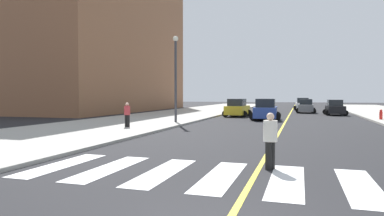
{
  "coord_description": "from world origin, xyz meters",
  "views": [
    {
      "loc": [
        1.23,
        -5.6,
        2.32
      ],
      "look_at": [
        -10.48,
        31.79,
        0.85
      ],
      "focal_mm": 32.49,
      "sensor_mm": 36.0,
      "label": 1
    }
  ],
  "objects_px": {
    "car_gray_third": "(306,106)",
    "car_black_nearest": "(335,108)",
    "pedestrian_crossing": "(270,138)",
    "fire_hydrant": "(381,115)",
    "car_yellow_fifth": "(237,108)",
    "car_white_second": "(303,104)",
    "car_blue_fourth": "(266,110)",
    "street_lamp": "(176,71)",
    "pedestrian_walking_west": "(127,114)"
  },
  "relations": [
    {
      "from": "car_blue_fourth",
      "to": "car_yellow_fifth",
      "type": "relative_size",
      "value": 1.03
    },
    {
      "from": "car_yellow_fifth",
      "to": "street_lamp",
      "type": "height_order",
      "value": "street_lamp"
    },
    {
      "from": "car_gray_third",
      "to": "fire_hydrant",
      "type": "xyz_separation_m",
      "value": [
        6.15,
        -12.89,
        -0.26
      ]
    },
    {
      "from": "pedestrian_walking_west",
      "to": "street_lamp",
      "type": "relative_size",
      "value": 0.24
    },
    {
      "from": "car_gray_third",
      "to": "pedestrian_walking_west",
      "type": "xyz_separation_m",
      "value": [
        -11.91,
        -26.11,
        0.23
      ]
    },
    {
      "from": "car_gray_third",
      "to": "car_yellow_fifth",
      "type": "relative_size",
      "value": 0.93
    },
    {
      "from": "car_white_second",
      "to": "car_gray_third",
      "type": "height_order",
      "value": "car_white_second"
    },
    {
      "from": "street_lamp",
      "to": "fire_hydrant",
      "type": "bearing_deg",
      "value": 26.19
    },
    {
      "from": "car_gray_third",
      "to": "car_blue_fourth",
      "type": "distance_m",
      "value": 15.01
    },
    {
      "from": "car_black_nearest",
      "to": "car_gray_third",
      "type": "distance_m",
      "value": 5.23
    },
    {
      "from": "car_white_second",
      "to": "street_lamp",
      "type": "height_order",
      "value": "street_lamp"
    },
    {
      "from": "fire_hydrant",
      "to": "car_blue_fourth",
      "type": "bearing_deg",
      "value": -170.6
    },
    {
      "from": "car_gray_third",
      "to": "car_blue_fourth",
      "type": "relative_size",
      "value": 0.9
    },
    {
      "from": "pedestrian_walking_west",
      "to": "street_lamp",
      "type": "xyz_separation_m",
      "value": [
        1.63,
        5.14,
        3.19
      ]
    },
    {
      "from": "car_white_second",
      "to": "car_blue_fourth",
      "type": "bearing_deg",
      "value": 78.88
    },
    {
      "from": "pedestrian_crossing",
      "to": "car_blue_fourth",
      "type": "bearing_deg",
      "value": -145.94
    },
    {
      "from": "car_black_nearest",
      "to": "pedestrian_crossing",
      "type": "xyz_separation_m",
      "value": [
        -4.68,
        -32.06,
        0.14
      ]
    },
    {
      "from": "car_yellow_fifth",
      "to": "street_lamp",
      "type": "xyz_separation_m",
      "value": [
        -3.1,
        -10.83,
        3.36
      ]
    },
    {
      "from": "fire_hydrant",
      "to": "street_lamp",
      "type": "height_order",
      "value": "street_lamp"
    },
    {
      "from": "car_yellow_fifth",
      "to": "pedestrian_crossing",
      "type": "xyz_separation_m",
      "value": [
        5.62,
        -26.11,
        0.08
      ]
    },
    {
      "from": "street_lamp",
      "to": "car_black_nearest",
      "type": "bearing_deg",
      "value": 51.38
    },
    {
      "from": "car_yellow_fifth",
      "to": "fire_hydrant",
      "type": "relative_size",
      "value": 4.9
    },
    {
      "from": "car_white_second",
      "to": "car_gray_third",
      "type": "xyz_separation_m",
      "value": [
        0.38,
        -7.91,
        -0.05
      ]
    },
    {
      "from": "car_white_second",
      "to": "pedestrian_walking_west",
      "type": "relative_size",
      "value": 2.6
    },
    {
      "from": "car_black_nearest",
      "to": "street_lamp",
      "type": "distance_m",
      "value": 21.75
    },
    {
      "from": "pedestrian_crossing",
      "to": "car_gray_third",
      "type": "bearing_deg",
      "value": -154.2
    },
    {
      "from": "car_gray_third",
      "to": "pedestrian_walking_west",
      "type": "relative_size",
      "value": 2.44
    },
    {
      "from": "pedestrian_crossing",
      "to": "street_lamp",
      "type": "xyz_separation_m",
      "value": [
        -8.72,
        15.28,
        3.28
      ]
    },
    {
      "from": "pedestrian_walking_west",
      "to": "fire_hydrant",
      "type": "xyz_separation_m",
      "value": [
        18.06,
        13.22,
        -0.48
      ]
    },
    {
      "from": "car_white_second",
      "to": "car_gray_third",
      "type": "bearing_deg",
      "value": 90.23
    },
    {
      "from": "car_gray_third",
      "to": "car_yellow_fifth",
      "type": "distance_m",
      "value": 12.43
    },
    {
      "from": "car_white_second",
      "to": "pedestrian_crossing",
      "type": "height_order",
      "value": "car_white_second"
    },
    {
      "from": "car_white_second",
      "to": "car_blue_fourth",
      "type": "xyz_separation_m",
      "value": [
        -3.38,
        -22.44,
        0.04
      ]
    },
    {
      "from": "car_black_nearest",
      "to": "pedestrian_crossing",
      "type": "bearing_deg",
      "value": 79.62
    },
    {
      "from": "car_blue_fourth",
      "to": "pedestrian_crossing",
      "type": "bearing_deg",
      "value": -86.67
    },
    {
      "from": "car_blue_fourth",
      "to": "car_yellow_fifth",
      "type": "distance_m",
      "value": 5.56
    },
    {
      "from": "car_black_nearest",
      "to": "car_yellow_fifth",
      "type": "bearing_deg",
      "value": 27.93
    },
    {
      "from": "car_white_second",
      "to": "street_lamp",
      "type": "distance_m",
      "value": 30.71
    },
    {
      "from": "car_black_nearest",
      "to": "fire_hydrant",
      "type": "relative_size",
      "value": 4.53
    },
    {
      "from": "fire_hydrant",
      "to": "car_white_second",
      "type": "bearing_deg",
      "value": 107.44
    },
    {
      "from": "car_blue_fourth",
      "to": "car_yellow_fifth",
      "type": "xyz_separation_m",
      "value": [
        -3.42,
        4.39,
        -0.03
      ]
    },
    {
      "from": "car_black_nearest",
      "to": "car_white_second",
      "type": "distance_m",
      "value": 12.6
    },
    {
      "from": "street_lamp",
      "to": "car_white_second",
      "type": "bearing_deg",
      "value": 71.08
    },
    {
      "from": "car_gray_third",
      "to": "car_black_nearest",
      "type": "bearing_deg",
      "value": 128.05
    },
    {
      "from": "pedestrian_walking_west",
      "to": "car_black_nearest",
      "type": "bearing_deg",
      "value": 54.25
    },
    {
      "from": "pedestrian_crossing",
      "to": "fire_hydrant",
      "type": "distance_m",
      "value": 24.61
    },
    {
      "from": "car_gray_third",
      "to": "fire_hydrant",
      "type": "relative_size",
      "value": 4.54
    },
    {
      "from": "car_gray_third",
      "to": "pedestrian_crossing",
      "type": "bearing_deg",
      "value": 88.94
    },
    {
      "from": "car_gray_third",
      "to": "car_blue_fourth",
      "type": "xyz_separation_m",
      "value": [
        -3.76,
        -14.53,
        0.09
      ]
    },
    {
      "from": "car_black_nearest",
      "to": "pedestrian_walking_west",
      "type": "xyz_separation_m",
      "value": [
        -15.03,
        -21.91,
        0.23
      ]
    }
  ]
}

